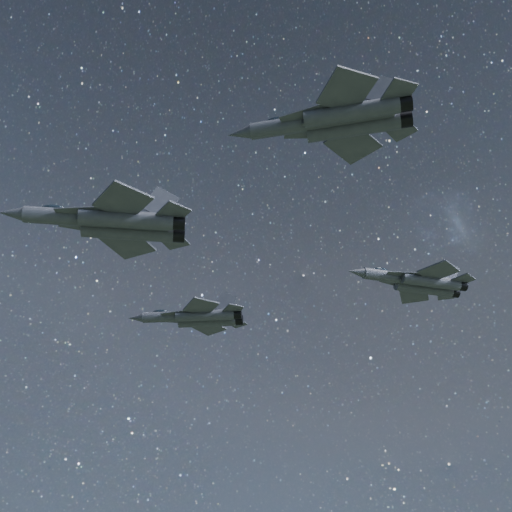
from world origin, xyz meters
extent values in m
cylinder|color=#393B47|center=(-19.11, -5.94, 144.52)|extent=(8.49, 1.94, 1.78)
cone|color=#393B47|center=(-24.60, -5.83, 144.52)|extent=(2.77, 1.65, 1.60)
ellipsoid|color=black|center=(-20.48, -5.91, 145.38)|extent=(2.74, 1.25, 0.88)
cube|color=#393B47|center=(-13.17, -6.05, 144.47)|extent=(9.40, 1.89, 1.49)
cylinder|color=#393B47|center=(-12.74, -7.20, 143.95)|extent=(9.63, 1.96, 1.78)
cylinder|color=#393B47|center=(-12.70, -4.91, 143.95)|extent=(9.63, 1.96, 1.78)
cylinder|color=black|center=(-7.48, -7.30, 143.95)|extent=(1.52, 1.67, 1.65)
cylinder|color=black|center=(-7.44, -5.01, 143.95)|extent=(1.52, 1.67, 1.65)
cube|color=#393B47|center=(-17.09, -7.52, 144.39)|extent=(6.07, 2.47, 0.14)
cube|color=#393B47|center=(-17.03, -4.43, 144.39)|extent=(6.07, 2.26, 0.14)
cube|color=#393B47|center=(-13.02, -9.94, 144.18)|extent=(6.25, 6.45, 0.23)
cube|color=#393B47|center=(-12.87, -2.17, 144.18)|extent=(6.32, 6.49, 0.23)
cube|color=#393B47|center=(-7.97, -8.77, 144.18)|extent=(3.68, 3.77, 0.17)
cube|color=#393B47|center=(-7.87, -3.52, 144.18)|extent=(3.72, 3.80, 0.17)
cube|color=#393B47|center=(-9.43, -7.55, 146.12)|extent=(3.97, 0.58, 4.07)
cube|color=#393B47|center=(-9.38, -4.69, 146.12)|extent=(3.97, 0.52, 4.07)
cylinder|color=#393B47|center=(-8.45, 23.39, 148.03)|extent=(7.82, 3.22, 1.61)
cone|color=#393B47|center=(-13.30, 24.46, 148.03)|extent=(2.74, 1.95, 1.45)
ellipsoid|color=black|center=(-9.67, 23.66, 148.80)|extent=(2.64, 1.59, 0.80)
cube|color=#393B47|center=(-3.20, 22.24, 147.98)|extent=(8.62, 3.34, 1.34)
cylinder|color=#393B47|center=(-3.02, 21.14, 147.51)|extent=(8.83, 3.44, 1.61)
cylinder|color=#393B47|center=(-2.58, 23.16, 147.51)|extent=(8.83, 3.44, 1.61)
cylinder|color=black|center=(1.63, 20.12, 147.51)|extent=(1.63, 1.74, 1.49)
cylinder|color=black|center=(2.07, 22.14, 147.51)|extent=(1.63, 1.74, 1.49)
cube|color=#393B47|center=(-6.94, 21.63, 147.90)|extent=(5.39, 3.18, 0.12)
cube|color=#393B47|center=(-6.34, 24.36, 147.90)|extent=(5.40, 1.27, 0.12)
cube|color=#393B47|center=(-3.76, 18.76, 147.72)|extent=(5.19, 5.51, 0.21)
cube|color=#393B47|center=(-2.24, 25.63, 147.72)|extent=(5.92, 5.93, 0.21)
cube|color=#393B47|center=(0.93, 18.89, 147.72)|extent=(3.05, 3.18, 0.16)
cube|color=#393B47|center=(1.96, 23.54, 147.72)|extent=(3.50, 3.51, 0.16)
cube|color=#393B47|center=(-0.15, 20.24, 149.48)|extent=(3.48, 1.22, 3.68)
cube|color=#393B47|center=(0.41, 22.77, 149.48)|extent=(3.59, 0.66, 3.68)
cylinder|color=#393B47|center=(1.44, -23.36, 143.37)|extent=(6.74, 3.62, 1.40)
cone|color=#393B47|center=(-2.62, -21.86, 143.37)|extent=(2.46, 1.93, 1.26)
ellipsoid|color=black|center=(0.43, -22.98, 144.04)|extent=(2.34, 1.63, 0.69)
cube|color=#393B47|center=(5.83, -24.98, 143.32)|extent=(7.39, 3.82, 1.17)
cylinder|color=#393B47|center=(5.86, -25.95, 142.92)|extent=(7.58, 3.93, 1.40)
cylinder|color=#393B47|center=(6.48, -24.26, 142.92)|extent=(7.58, 3.93, 1.40)
cylinder|color=black|center=(9.74, -27.38, 142.92)|extent=(1.55, 1.62, 1.30)
cylinder|color=black|center=(10.37, -25.69, 142.92)|extent=(1.55, 1.62, 1.30)
cube|color=#393B47|center=(2.54, -25.06, 143.26)|extent=(4.52, 3.27, 0.11)
cube|color=#393B47|center=(3.38, -22.78, 143.26)|extent=(4.78, 1.73, 0.11)
cube|color=#393B47|center=(4.94, -27.91, 143.10)|extent=(4.14, 4.49, 0.18)
cube|color=#393B47|center=(7.06, -22.17, 143.10)|extent=(5.16, 5.08, 0.18)
cube|color=#393B47|center=(9.00, -28.35, 143.10)|extent=(2.42, 2.57, 0.14)
cube|color=#393B47|center=(10.43, -24.47, 143.10)|extent=(3.05, 3.03, 0.14)
cube|color=#393B47|center=(8.23, -27.06, 144.63)|extent=(2.90, 1.45, 3.20)
cube|color=#393B47|center=(9.01, -24.95, 144.63)|extent=(3.06, 0.98, 3.20)
cylinder|color=#393B47|center=(20.18, 6.04, 147.29)|extent=(7.29, 2.36, 1.51)
cone|color=#393B47|center=(15.57, 5.49, 147.29)|extent=(2.47, 1.62, 1.36)
ellipsoid|color=black|center=(19.03, 5.90, 148.01)|extent=(2.41, 1.28, 0.75)
cube|color=#393B47|center=(25.18, 6.64, 147.24)|extent=(8.06, 2.39, 1.26)
cylinder|color=#393B47|center=(25.68, 5.73, 146.80)|extent=(8.26, 2.47, 1.51)
cylinder|color=#393B47|center=(25.45, 7.65, 146.80)|extent=(8.26, 2.47, 1.51)
cylinder|color=black|center=(30.10, 6.26, 146.80)|extent=(1.42, 1.53, 1.39)
cylinder|color=black|center=(29.87, 8.18, 146.80)|extent=(1.42, 1.53, 1.39)
cube|color=#393B47|center=(22.07, 4.95, 147.17)|extent=(5.10, 1.43, 0.12)
cube|color=#393B47|center=(21.76, 7.55, 147.17)|extent=(5.12, 2.56, 0.12)
cube|color=#393B47|center=(25.77, 3.40, 147.00)|extent=(5.48, 5.55, 0.19)
cube|color=#393B47|center=(24.98, 9.93, 147.00)|extent=(5.10, 5.33, 0.19)
cube|color=#393B47|center=(29.87, 4.96, 147.00)|extent=(3.23, 3.27, 0.15)
cube|color=#393B47|center=(29.34, 9.39, 147.00)|extent=(3.00, 3.10, 0.15)
cube|color=#393B47|center=(28.50, 5.82, 148.64)|extent=(3.38, 0.53, 3.45)
cube|color=#393B47|center=(28.21, 8.23, 148.64)|extent=(3.33, 0.82, 3.45)
camera|label=1|loc=(-6.27, -58.81, 107.96)|focal=42.00mm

